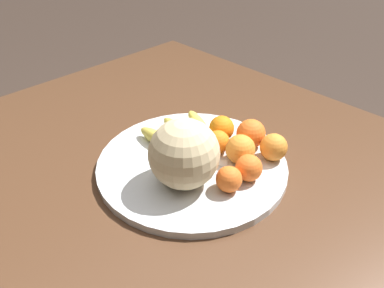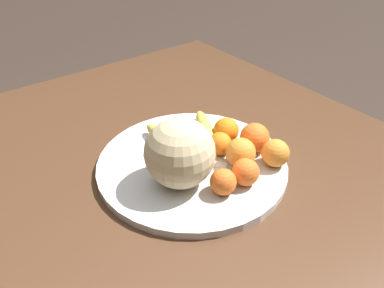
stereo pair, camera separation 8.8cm
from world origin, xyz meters
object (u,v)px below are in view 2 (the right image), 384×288
object	(u,v)px
melon	(180,153)
produce_tag	(212,164)
orange_front_right	(245,172)
orange_back_left	(275,153)
banana_bunch	(186,133)
fruit_bowl	(192,164)
kitchen_table	(196,187)
orange_top_small	(255,138)
orange_side_extra	(223,182)
orange_back_right	(220,144)
orange_mid_center	(227,131)
orange_front_left	(241,153)

from	to	relation	value
melon	produce_tag	size ratio (longest dim) A/B	2.20
orange_front_right	orange_back_left	distance (m)	0.10
banana_bunch	produce_tag	distance (m)	0.12
fruit_bowl	banana_bunch	world-z (taller)	banana_bunch
fruit_bowl	orange_back_left	world-z (taller)	orange_back_left
kitchen_table	orange_front_right	world-z (taller)	orange_front_right
kitchen_table	orange_top_small	xyz separation A→B (m)	(0.07, 0.13, 0.15)
orange_side_extra	produce_tag	bearing A→B (deg)	152.62
fruit_bowl	banana_bunch	bearing A→B (deg)	151.42
orange_front_right	produce_tag	distance (m)	0.10
orange_back_right	produce_tag	bearing A→B (deg)	-61.15
orange_front_right	orange_back_right	distance (m)	0.12
banana_bunch	produce_tag	world-z (taller)	banana_bunch
banana_bunch	orange_side_extra	size ratio (longest dim) A/B	3.29
kitchen_table	orange_front_right	distance (m)	0.21
banana_bunch	orange_mid_center	xyz separation A→B (m)	(0.07, 0.08, 0.01)
banana_bunch	orange_front_left	xyz separation A→B (m)	(0.16, 0.04, 0.02)
orange_mid_center	orange_side_extra	size ratio (longest dim) A/B	1.13
kitchen_table	orange_back_right	xyz separation A→B (m)	(0.03, 0.05, 0.14)
orange_top_small	orange_side_extra	xyz separation A→B (m)	(0.07, -0.17, -0.01)
orange_front_right	produce_tag	size ratio (longest dim) A/B	0.87
orange_top_small	produce_tag	distance (m)	0.13
orange_side_extra	produce_tag	world-z (taller)	orange_side_extra
melon	produce_tag	world-z (taller)	melon
orange_back_left	produce_tag	xyz separation A→B (m)	(-0.09, -0.12, -0.03)
banana_bunch	orange_front_right	xyz separation A→B (m)	(0.22, 0.00, 0.01)
orange_front_right	fruit_bowl	bearing A→B (deg)	-162.08
banana_bunch	melon	bearing A→B (deg)	150.53
melon	orange_back_left	size ratio (longest dim) A/B	2.34
kitchen_table	orange_side_extra	world-z (taller)	orange_side_extra
orange_back_right	orange_mid_center	bearing A→B (deg)	121.85
orange_front_left	orange_front_right	xyz separation A→B (m)	(0.05, -0.04, -0.00)
orange_front_right	produce_tag	xyz separation A→B (m)	(-0.10, -0.01, -0.03)
banana_bunch	orange_back_right	world-z (taller)	orange_back_right
orange_front_right	orange_mid_center	world-z (taller)	orange_mid_center
kitchen_table	melon	world-z (taller)	melon
fruit_bowl	orange_side_extra	bearing A→B (deg)	-6.83
orange_top_small	orange_side_extra	bearing A→B (deg)	-66.81
fruit_bowl	orange_front_right	xyz separation A→B (m)	(0.14, 0.04, 0.04)
kitchen_table	orange_mid_center	size ratio (longest dim) A/B	20.91
orange_front_left	orange_back_right	bearing A→B (deg)	-173.10
orange_front_right	banana_bunch	bearing A→B (deg)	-179.97
kitchen_table	orange_back_left	world-z (taller)	orange_back_left
orange_back_right	melon	bearing A→B (deg)	-79.72
melon	orange_back_left	distance (m)	0.24
orange_back_right	banana_bunch	bearing A→B (deg)	-163.54
melon	produce_tag	distance (m)	0.12
kitchen_table	orange_mid_center	xyz separation A→B (m)	(0.00, 0.10, 0.14)
orange_back_left	orange_top_small	distance (m)	0.07
fruit_bowl	orange_mid_center	size ratio (longest dim) A/B	7.00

